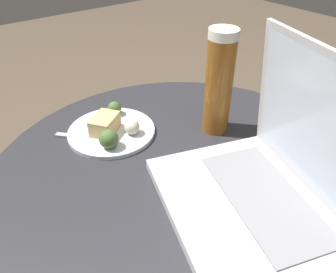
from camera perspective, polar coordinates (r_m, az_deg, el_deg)
name	(u,v)px	position (r m, az deg, el deg)	size (l,w,h in m)	color
table	(184,221)	(0.73, 2.79, -14.46)	(0.75, 0.75, 0.50)	black
laptop	(269,182)	(0.55, 17.11, -7.51)	(0.37, 0.33, 0.26)	silver
beer_glass	(219,83)	(0.69, 8.85, 9.17)	(0.06, 0.06, 0.22)	brown
snack_plate	(111,129)	(0.72, -9.82, 1.29)	(0.19, 0.19, 0.05)	silver
fork	(102,139)	(0.71, -11.36, -0.42)	(0.14, 0.14, 0.00)	#B2B2B7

